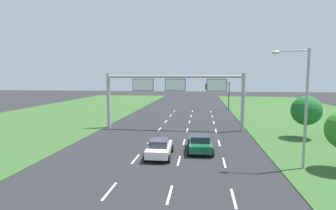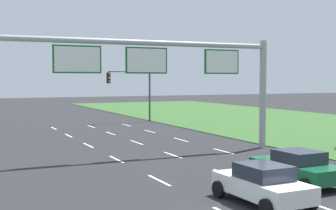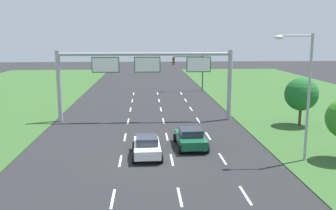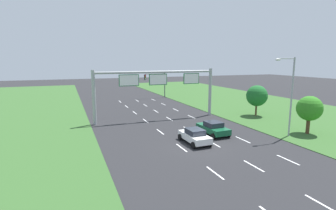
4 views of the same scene
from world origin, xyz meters
name	(u,v)px [view 3 (image 3 of 4)]	position (x,y,z in m)	size (l,w,h in m)	color
ground_plane	(146,160)	(0.00, 0.00, 0.00)	(200.00, 200.00, 0.00)	#262628
lane_dashes_inner_left	(125,137)	(-1.75, 6.00, 0.00)	(0.14, 50.40, 0.01)	white
lane_dashes_inner_right	(167,137)	(1.75, 6.00, 0.00)	(0.14, 50.40, 0.01)	white
lane_dashes_slip	(208,136)	(5.25, 6.00, 0.00)	(0.14, 50.40, 0.01)	white
car_near_red	(147,146)	(0.06, 0.84, 0.74)	(2.14, 4.05, 1.47)	white
car_lead_silver	(190,138)	(3.37, 2.86, 0.74)	(2.36, 4.29, 1.47)	#145633
sign_gantry	(146,71)	(0.10, 12.27, 4.92)	(17.24, 0.44, 7.00)	#9EA0A5
traffic_light_mast	(190,66)	(6.85, 32.59, 3.87)	(4.76, 0.49, 5.60)	#47494F
street_lamp	(304,87)	(10.32, -0.75, 5.08)	(2.61, 0.32, 8.50)	#9EA0A5
roadside_tree_mid	(301,94)	(14.45, 9.11, 3.02)	(3.08, 3.08, 4.56)	#513823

